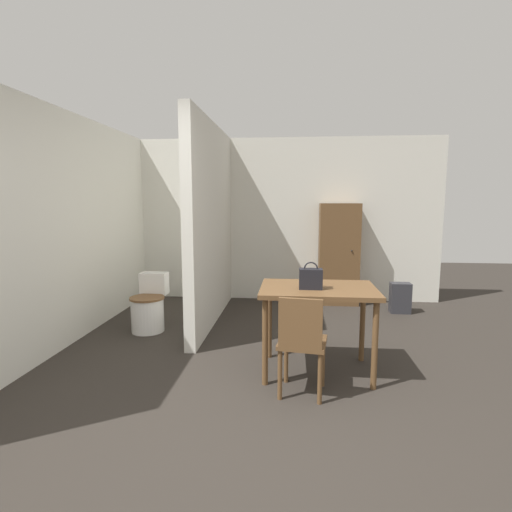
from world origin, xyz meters
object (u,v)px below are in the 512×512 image
dining_table (318,298)px  space_heater (400,298)px  wooden_cabinet (339,254)px  toilet (149,308)px  handbag (311,278)px  wooden_chair (302,341)px

dining_table → space_heater: bearing=58.5°
dining_table → wooden_cabinet: bearing=79.6°
toilet → space_heater: 3.38m
dining_table → space_heater: size_ratio=2.43×
handbag → space_heater: (1.34, 2.14, -0.67)m
wooden_chair → handbag: bearing=86.9°
wooden_chair → handbag: 0.59m
space_heater → handbag: bearing=-122.0°
toilet → space_heater: bearing=18.1°
wooden_chair → space_heater: size_ratio=1.96×
dining_table → toilet: bearing=152.4°
handbag → space_heater: bearing=58.0°
wooden_chair → toilet: bearing=148.4°
toilet → wooden_chair: bearing=-39.7°
dining_table → wooden_cabinet: 2.55m
toilet → wooden_cabinet: (2.40, 1.49, 0.48)m
wooden_cabinet → space_heater: wooden_cabinet is taller
handbag → space_heater: handbag is taller
space_heater → dining_table: bearing=-121.5°
space_heater → toilet: bearing=-161.9°
wooden_chair → handbag: handbag is taller
toilet → wooden_cabinet: size_ratio=0.44×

